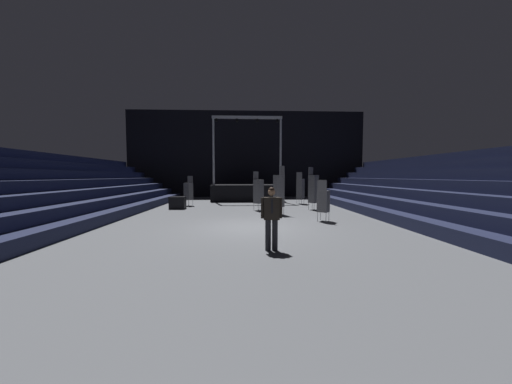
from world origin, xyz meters
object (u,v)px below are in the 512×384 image
object	(u,v)px
chair_stack_mid_right	(258,191)
chair_stack_mid_left	(313,189)
chair_stack_mid_centre	(279,190)
chair_stack_rear_left	(300,188)
man_with_tie	(272,215)
stage_riser	(247,191)
chair_stack_front_right	(323,201)
equipment_road_case	(178,203)
chair_stack_front_left	(188,191)

from	to	relation	value
chair_stack_mid_right	chair_stack_mid_left	bearing A→B (deg)	134.46
chair_stack_mid_centre	chair_stack_rear_left	xyz separation A→B (m)	(2.17, 5.08, -0.13)
man_with_tie	chair_stack_mid_left	world-z (taller)	chair_stack_mid_left
stage_riser	chair_stack_mid_centre	bearing A→B (deg)	-78.80
stage_riser	chair_stack_mid_right	world-z (taller)	stage_riser
stage_riser	chair_stack_front_right	xyz separation A→B (m)	(3.21, -9.92, 0.16)
chair_stack_mid_right	chair_stack_mid_centre	bearing A→B (deg)	71.98
chair_stack_mid_left	chair_stack_front_right	bearing A→B (deg)	39.95
chair_stack_mid_centre	chair_stack_mid_right	bearing A→B (deg)	11.91
chair_stack_front_right	chair_stack_mid_left	size ratio (longest dim) A/B	0.73
chair_stack_front_right	equipment_road_case	world-z (taller)	chair_stack_front_right
stage_riser	chair_stack_mid_right	size ratio (longest dim) A/B	2.89
stage_riser	chair_stack_front_right	bearing A→B (deg)	-72.07
man_with_tie	chair_stack_front_right	xyz separation A→B (m)	(2.71, 4.47, -0.05)
chair_stack_mid_centre	man_with_tie	bearing A→B (deg)	152.82
man_with_tie	chair_stack_rear_left	world-z (taller)	chair_stack_rear_left
chair_stack_rear_left	equipment_road_case	size ratio (longest dim) A/B	2.47
chair_stack_front_left	equipment_road_case	xyz separation A→B (m)	(-0.30, -1.67, -0.62)
chair_stack_mid_right	man_with_tie	bearing A→B (deg)	41.32
chair_stack_front_right	chair_stack_mid_left	xyz separation A→B (m)	(0.57, 3.92, 0.34)
equipment_road_case	chair_stack_front_left	bearing A→B (deg)	79.66
stage_riser	equipment_road_case	world-z (taller)	stage_riser
chair_stack_front_right	chair_stack_rear_left	world-z (taller)	chair_stack_rear_left
chair_stack_front_left	chair_stack_mid_right	xyz separation A→B (m)	(4.49, -2.55, 0.13)
stage_riser	man_with_tie	world-z (taller)	stage_riser
man_with_tie	chair_stack_front_right	size ratio (longest dim) A/B	0.94
chair_stack_front_right	chair_stack_front_left	bearing A→B (deg)	174.64
man_with_tie	chair_stack_front_right	world-z (taller)	chair_stack_front_right
chair_stack_mid_left	chair_stack_mid_centre	distance (m)	2.87
chair_stack_front_left	chair_stack_rear_left	distance (m)	7.67
stage_riser	man_with_tie	bearing A→B (deg)	-87.99
chair_stack_front_left	chair_stack_mid_centre	distance (m)	6.89
man_with_tie	stage_riser	bearing A→B (deg)	-87.92
man_with_tie	chair_stack_mid_left	distance (m)	9.02
chair_stack_front_right	chair_stack_mid_right	size ratio (longest dim) A/B	0.81
man_with_tie	equipment_road_case	xyz separation A→B (m)	(-4.71, 9.13, -0.58)
stage_riser	chair_stack_mid_right	bearing A→B (deg)	-84.58
chair_stack_front_right	chair_stack_rear_left	bearing A→B (deg)	122.23
man_with_tie	chair_stack_rear_left	distance (m)	12.11
chair_stack_mid_right	chair_stack_front_right	bearing A→B (deg)	76.68
chair_stack_mid_left	chair_stack_rear_left	xyz separation A→B (m)	(-0.07, 3.28, -0.13)
man_with_tie	chair_stack_front_right	bearing A→B (deg)	-121.11
stage_riser	chair_stack_mid_centre	xyz separation A→B (m)	(1.54, -7.80, 0.50)
man_with_tie	chair_stack_rear_left	size ratio (longest dim) A/B	0.76
chair_stack_mid_centre	equipment_road_case	xyz separation A→B (m)	(-5.75, 2.54, -0.87)
chair_stack_front_right	equipment_road_case	distance (m)	8.77
chair_stack_rear_left	chair_stack_mid_left	bearing A→B (deg)	-50.97
man_with_tie	chair_stack_mid_right	distance (m)	8.25
chair_stack_front_left	chair_stack_mid_right	world-z (taller)	chair_stack_mid_right
chair_stack_front_left	chair_stack_front_right	bearing A→B (deg)	166.96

